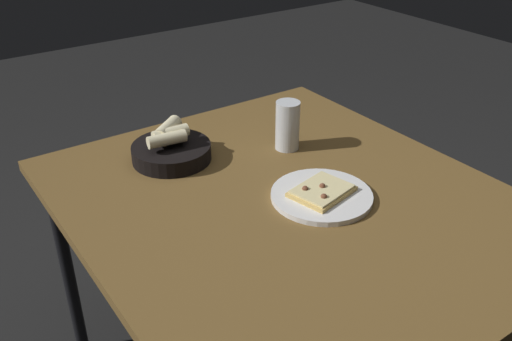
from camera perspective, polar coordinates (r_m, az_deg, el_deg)
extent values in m
cube|color=brown|center=(1.46, 3.40, -3.30)|extent=(1.20, 1.04, 0.03)
cylinder|color=black|center=(2.25, 4.00, -1.54)|extent=(0.04, 0.04, 0.71)
cylinder|color=black|center=(1.92, -18.43, -9.52)|extent=(0.04, 0.04, 0.71)
cylinder|color=silver|center=(1.45, 6.61, -2.53)|extent=(0.26, 0.26, 0.01)
cube|color=tan|center=(1.45, 6.64, -2.13)|extent=(0.15, 0.17, 0.01)
cube|color=beige|center=(1.44, 6.66, -1.86)|extent=(0.14, 0.16, 0.01)
sphere|color=brown|center=(1.45, 6.69, -1.58)|extent=(0.02, 0.02, 0.02)
sphere|color=brown|center=(1.40, 6.84, -2.63)|extent=(0.02, 0.02, 0.02)
sphere|color=brown|center=(1.43, 4.96, -1.84)|extent=(0.02, 0.02, 0.02)
cylinder|color=black|center=(1.63, -8.49, 1.83)|extent=(0.23, 0.23, 0.05)
cylinder|color=beige|center=(1.58, -8.95, 3.13)|extent=(0.05, 0.11, 0.04)
cylinder|color=beige|center=(1.64, -8.88, 4.16)|extent=(0.10, 0.11, 0.04)
cylinder|color=beige|center=(1.61, -8.59, 3.70)|extent=(0.04, 0.10, 0.04)
cylinder|color=#9F2014|center=(1.68, -8.81, 2.55)|extent=(0.06, 0.06, 0.03)
cylinder|color=silver|center=(1.66, 3.19, 4.55)|extent=(0.07, 0.07, 0.15)
cylinder|color=orange|center=(1.68, 3.15, 3.06)|extent=(0.06, 0.06, 0.04)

